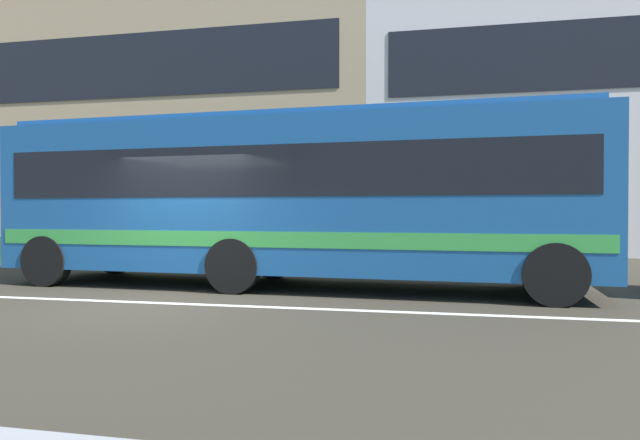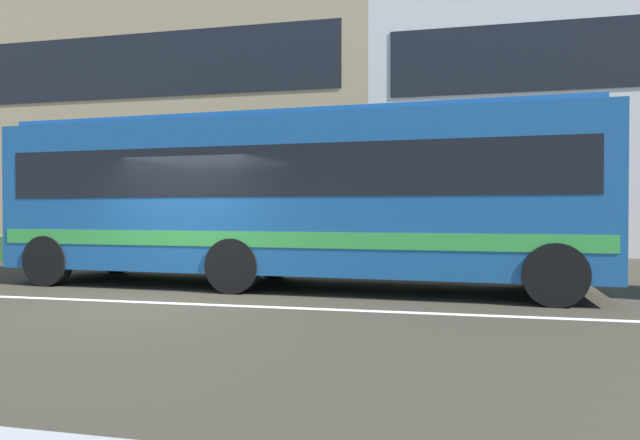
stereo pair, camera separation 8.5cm
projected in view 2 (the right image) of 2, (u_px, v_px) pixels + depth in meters
name	position (u px, v px, depth m)	size (l,w,h in m)	color
ground_plane	(149.00, 303.00, 8.92)	(160.00, 160.00, 0.00)	#322D24
lane_centre_line	(149.00, 302.00, 8.92)	(60.00, 0.16, 0.01)	silver
hedge_row_far	(196.00, 251.00, 15.23)	(20.02, 1.10, 0.76)	#396F31
apartment_block_left	(146.00, 119.00, 27.00)	(23.41, 11.26, 12.13)	tan
apartment_block_right	(621.00, 110.00, 22.41)	(19.33, 11.26, 11.23)	silver
transit_bus	(290.00, 194.00, 10.82)	(11.51, 3.02, 3.32)	#194F8C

